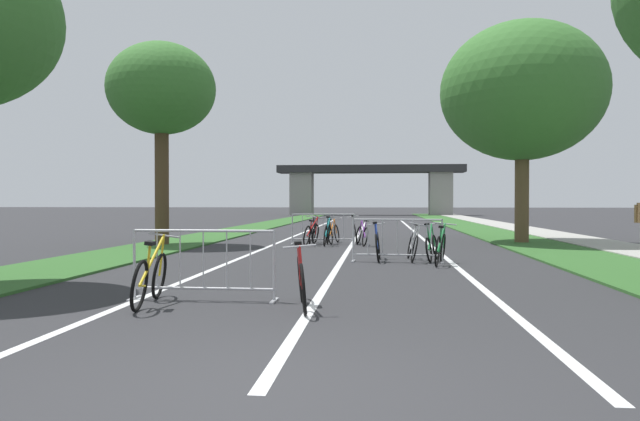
{
  "coord_description": "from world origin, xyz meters",
  "views": [
    {
      "loc": [
        0.91,
        -4.32,
        1.46
      ],
      "look_at": [
        -0.93,
        14.08,
        1.18
      ],
      "focal_mm": 33.06,
      "sensor_mm": 36.0,
      "label": 1
    }
  ],
  "objects_px": {
    "crowd_barrier_third": "(323,229)",
    "bicycle_white_9": "(413,245)",
    "bicycle_silver_3": "(355,232)",
    "crowd_barrier_second": "(397,241)",
    "bicycle_orange_4": "(333,233)",
    "bicycle_black_2": "(313,232)",
    "bicycle_yellow_8": "(150,278)",
    "bicycle_blue_6": "(378,245)",
    "bicycle_purple_7": "(362,235)",
    "bicycle_teal_5": "(327,234)",
    "bicycle_red_11": "(301,281)",
    "bicycle_red_1": "(311,234)",
    "tree_left_maple_mid": "(161,91)",
    "crowd_barrier_nearest": "(203,266)",
    "bicycle_green_10": "(441,248)",
    "tree_right_pine_far": "(522,92)",
    "bicycle_green_0": "(432,246)"
  },
  "relations": [
    {
      "from": "tree_left_maple_mid",
      "to": "bicycle_blue_6",
      "type": "height_order",
      "value": "tree_left_maple_mid"
    },
    {
      "from": "tree_right_pine_far",
      "to": "bicycle_yellow_8",
      "type": "height_order",
      "value": "tree_right_pine_far"
    },
    {
      "from": "tree_left_maple_mid",
      "to": "bicycle_green_0",
      "type": "distance_m",
      "value": 10.63
    },
    {
      "from": "tree_left_maple_mid",
      "to": "crowd_barrier_second",
      "type": "xyz_separation_m",
      "value": [
        7.63,
        -4.72,
        -4.64
      ]
    },
    {
      "from": "bicycle_orange_4",
      "to": "bicycle_yellow_8",
      "type": "relative_size",
      "value": 0.98
    },
    {
      "from": "bicycle_blue_6",
      "to": "bicycle_purple_7",
      "type": "distance_m",
      "value": 5.02
    },
    {
      "from": "crowd_barrier_second",
      "to": "bicycle_silver_3",
      "type": "distance_m",
      "value": 6.41
    },
    {
      "from": "bicycle_white_9",
      "to": "bicycle_green_10",
      "type": "xyz_separation_m",
      "value": [
        0.59,
        -0.85,
        0.01
      ]
    },
    {
      "from": "bicycle_purple_7",
      "to": "tree_left_maple_mid",
      "type": "bearing_deg",
      "value": 171.4
    },
    {
      "from": "crowd_barrier_second",
      "to": "bicycle_teal_5",
      "type": "height_order",
      "value": "crowd_barrier_second"
    },
    {
      "from": "bicycle_yellow_8",
      "to": "crowd_barrier_third",
      "type": "bearing_deg",
      "value": 76.7
    },
    {
      "from": "bicycle_green_0",
      "to": "bicycle_red_1",
      "type": "distance_m",
      "value": 6.06
    },
    {
      "from": "bicycle_silver_3",
      "to": "bicycle_blue_6",
      "type": "distance_m",
      "value": 5.95
    },
    {
      "from": "bicycle_purple_7",
      "to": "bicycle_teal_5",
      "type": "bearing_deg",
      "value": 165.66
    },
    {
      "from": "bicycle_orange_4",
      "to": "bicycle_black_2",
      "type": "bearing_deg",
      "value": -176.2
    },
    {
      "from": "bicycle_silver_3",
      "to": "bicycle_green_10",
      "type": "bearing_deg",
      "value": -74.8
    },
    {
      "from": "bicycle_teal_5",
      "to": "bicycle_white_9",
      "type": "bearing_deg",
      "value": -61.71
    },
    {
      "from": "tree_left_maple_mid",
      "to": "bicycle_black_2",
      "type": "xyz_separation_m",
      "value": [
        4.89,
        1.59,
        -4.77
      ]
    },
    {
      "from": "tree_left_maple_mid",
      "to": "bicycle_red_11",
      "type": "xyz_separation_m",
      "value": [
        6.14,
        -11.0,
        -4.78
      ]
    },
    {
      "from": "bicycle_black_2",
      "to": "bicycle_red_11",
      "type": "height_order",
      "value": "bicycle_black_2"
    },
    {
      "from": "crowd_barrier_third",
      "to": "bicycle_yellow_8",
      "type": "bearing_deg",
      "value": -96.15
    },
    {
      "from": "crowd_barrier_second",
      "to": "crowd_barrier_third",
      "type": "height_order",
      "value": "same"
    },
    {
      "from": "bicycle_green_0",
      "to": "crowd_barrier_third",
      "type": "bearing_deg",
      "value": 135.2
    },
    {
      "from": "tree_left_maple_mid",
      "to": "bicycle_red_1",
      "type": "bearing_deg",
      "value": 7.82
    },
    {
      "from": "crowd_barrier_third",
      "to": "bicycle_white_9",
      "type": "xyz_separation_m",
      "value": [
        2.74,
        -5.37,
        -0.14
      ]
    },
    {
      "from": "bicycle_purple_7",
      "to": "bicycle_red_11",
      "type": "xyz_separation_m",
      "value": [
        -0.5,
        -11.65,
        0.02
      ]
    },
    {
      "from": "crowd_barrier_nearest",
      "to": "bicycle_red_11",
      "type": "relative_size",
      "value": 1.28
    },
    {
      "from": "bicycle_silver_3",
      "to": "bicycle_purple_7",
      "type": "relative_size",
      "value": 1.07
    },
    {
      "from": "crowd_barrier_third",
      "to": "bicycle_silver_3",
      "type": "distance_m",
      "value": 1.19
    },
    {
      "from": "tree_left_maple_mid",
      "to": "bicycle_red_11",
      "type": "relative_size",
      "value": 3.96
    },
    {
      "from": "bicycle_teal_5",
      "to": "bicycle_yellow_8",
      "type": "bearing_deg",
      "value": -96.37
    },
    {
      "from": "bicycle_red_1",
      "to": "bicycle_teal_5",
      "type": "distance_m",
      "value": 0.53
    },
    {
      "from": "crowd_barrier_second",
      "to": "bicycle_yellow_8",
      "type": "bearing_deg",
      "value": -120.18
    },
    {
      "from": "bicycle_blue_6",
      "to": "bicycle_yellow_8",
      "type": "relative_size",
      "value": 0.95
    },
    {
      "from": "crowd_barrier_third",
      "to": "bicycle_yellow_8",
      "type": "height_order",
      "value": "crowd_barrier_third"
    },
    {
      "from": "bicycle_teal_5",
      "to": "bicycle_blue_6",
      "type": "xyz_separation_m",
      "value": [
        1.7,
        -4.99,
        -0.0
      ]
    },
    {
      "from": "bicycle_blue_6",
      "to": "bicycle_yellow_8",
      "type": "distance_m",
      "value": 7.36
    },
    {
      "from": "crowd_barrier_third",
      "to": "bicycle_blue_6",
      "type": "bearing_deg",
      "value": -70.97
    },
    {
      "from": "bicycle_orange_4",
      "to": "bicycle_blue_6",
      "type": "relative_size",
      "value": 1.03
    },
    {
      "from": "crowd_barrier_third",
      "to": "bicycle_green_0",
      "type": "distance_m",
      "value": 6.2
    },
    {
      "from": "bicycle_red_11",
      "to": "bicycle_black_2",
      "type": "bearing_deg",
      "value": -93.95
    },
    {
      "from": "bicycle_red_1",
      "to": "bicycle_silver_3",
      "type": "xyz_separation_m",
      "value": [
        1.44,
        0.88,
        0.02
      ]
    },
    {
      "from": "crowd_barrier_nearest",
      "to": "bicycle_green_10",
      "type": "height_order",
      "value": "crowd_barrier_nearest"
    },
    {
      "from": "tree_left_maple_mid",
      "to": "crowd_barrier_nearest",
      "type": "height_order",
      "value": "tree_left_maple_mid"
    },
    {
      "from": "bicycle_red_11",
      "to": "crowd_barrier_third",
      "type": "bearing_deg",
      "value": -95.61
    },
    {
      "from": "bicycle_green_0",
      "to": "bicycle_silver_3",
      "type": "xyz_separation_m",
      "value": [
        -2.12,
        5.78,
        0.04
      ]
    },
    {
      "from": "crowd_barrier_nearest",
      "to": "bicycle_blue_6",
      "type": "relative_size",
      "value": 1.31
    },
    {
      "from": "tree_left_maple_mid",
      "to": "bicycle_green_10",
      "type": "height_order",
      "value": "tree_left_maple_mid"
    },
    {
      "from": "bicycle_blue_6",
      "to": "bicycle_black_2",
      "type": "bearing_deg",
      "value": 112.31
    },
    {
      "from": "tree_right_pine_far",
      "to": "tree_left_maple_mid",
      "type": "bearing_deg",
      "value": -169.83
    }
  ]
}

